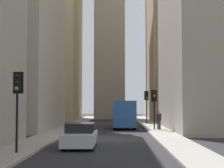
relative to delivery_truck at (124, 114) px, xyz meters
The scene contains 14 objects.
ground_plane 11.59m from the delivery_truck, behind, with size 135.00×135.00×0.00m, color #262628.
sidewalk_right 12.92m from the delivery_truck, 152.66° to the left, with size 90.00×2.20×0.14m, color gray.
sidewalk_left 11.90m from the delivery_truck, 164.80° to the right, with size 90.00×2.20×0.14m, color gray.
building_left_far 26.47m from the delivery_truck, 25.25° to the right, with size 14.69×10.50×33.63m.
building_right_far 25.25m from the delivery_truck, 31.52° to the left, with size 13.15×10.00×23.95m.
building_right_midfar 15.12m from the delivery_truck, 97.04° to the left, with size 15.00×10.50×21.07m.
church_spire 28.60m from the delivery_truck, ahead, with size 5.61×5.61×31.52m.
delivery_truck is the anchor object (origin of this frame).
sedan_silver 17.14m from the delivery_truck, behind, with size 4.30×1.78×1.42m.
traffic_light_foreground 21.05m from the delivery_truck, 164.54° to the left, with size 0.43×0.52×4.01m.
traffic_light_midblock 4.94m from the delivery_truck, 144.73° to the right, with size 0.43×0.52×3.70m.
traffic_light_far_junction 7.38m from the delivery_truck, 22.79° to the right, with size 0.43×0.52×3.96m.
pedestrian 4.66m from the delivery_truck, 136.20° to the right, with size 0.26×0.44×1.74m.
discarded_bottle 8.54m from the delivery_truck, 142.47° to the left, with size 0.07×0.07×0.27m.
Camera 1 is at (-27.15, -0.87, 2.54)m, focal length 59.61 mm.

